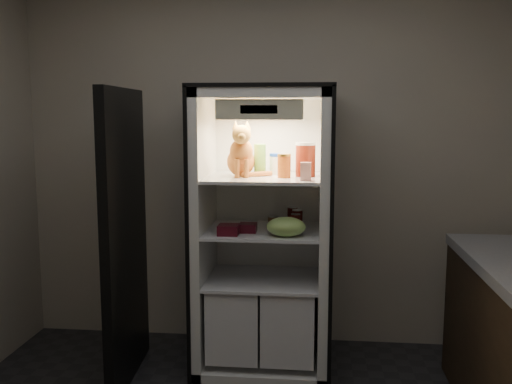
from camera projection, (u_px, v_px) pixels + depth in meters
room_shell at (234, 132)px, 2.35m from camera, size 3.60×3.60×3.60m
refrigerator at (264, 249)px, 3.83m from camera, size 0.90×0.72×1.88m
fridge_door at (125, 239)px, 3.57m from camera, size 0.12×0.87×1.85m
tabby_cat at (241, 155)px, 3.70m from camera, size 0.32×0.36×0.37m
parmesan_shaker at (260, 160)px, 3.76m from camera, size 0.08×0.08×0.21m
mayo_tub at (277, 164)px, 3.80m from camera, size 0.10×0.10×0.14m
salsa_jar at (284, 166)px, 3.62m from camera, size 0.09×0.09×0.15m
pepper_jar at (305, 159)px, 3.68m from camera, size 0.13×0.13×0.22m
cream_carton at (306, 171)px, 3.47m from camera, size 0.06×0.06×0.11m
soda_can_a at (292, 216)px, 3.86m from camera, size 0.07×0.07×0.13m
soda_can_b at (297, 219)px, 3.75m from camera, size 0.07×0.07×0.13m
soda_can_c at (296, 222)px, 3.69m from camera, size 0.06×0.06×0.11m
condiment_jar at (273, 222)px, 3.75m from camera, size 0.07×0.07×0.09m
grape_bag at (286, 227)px, 3.52m from camera, size 0.24×0.18×0.12m
berry_box_left at (229, 230)px, 3.58m from camera, size 0.13×0.13×0.06m
berry_box_right at (248, 228)px, 3.66m from camera, size 0.11×0.11×0.06m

